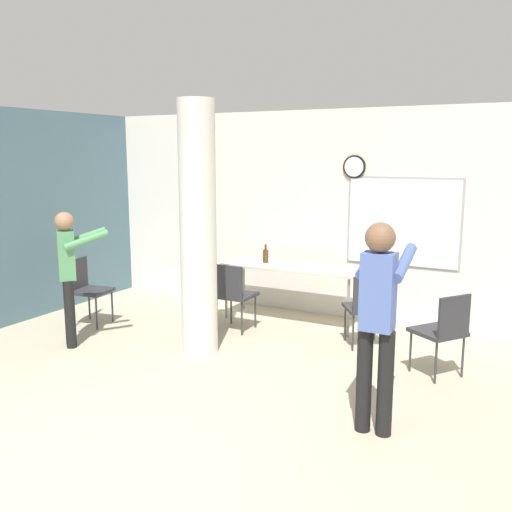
{
  "coord_description": "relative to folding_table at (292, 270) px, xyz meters",
  "views": [
    {
      "loc": [
        2.77,
        -2.28,
        2.23
      ],
      "look_at": [
        0.25,
        2.48,
        1.25
      ],
      "focal_mm": 40.0,
      "sensor_mm": 36.0,
      "label": 1
    }
  ],
  "objects": [
    {
      "name": "person_playing_side",
      "position": [
        1.85,
        -2.47,
        0.3
      ],
      "size": [
        0.38,
        0.67,
        1.71
      ],
      "color": "black",
      "rests_on": "ground_plane"
    },
    {
      "name": "chair_by_left_wall",
      "position": [
        -2.34,
        -1.34,
        -0.2
      ],
      "size": [
        0.5,
        0.5,
        0.87
      ],
      "color": "#2D2D33",
      "rests_on": "ground_plane"
    },
    {
      "name": "folding_table",
      "position": [
        0.0,
        0.0,
        0.0
      ],
      "size": [
        1.86,
        0.61,
        0.76
      ],
      "color": "beige",
      "rests_on": "ground_plane"
    },
    {
      "name": "chair_table_left",
      "position": [
        -0.49,
        -0.71,
        -0.2
      ],
      "size": [
        0.44,
        0.44,
        0.87
      ],
      "color": "#2D2D33",
      "rests_on": "ground_plane"
    },
    {
      "name": "chair_mid_room",
      "position": [
        2.12,
        -1.03,
        -0.2
      ],
      "size": [
        0.61,
        0.61,
        0.87
      ],
      "color": "#2D2D33",
      "rests_on": "ground_plane"
    },
    {
      "name": "chair_table_right",
      "position": [
        1.18,
        -0.52,
        -0.2
      ],
      "size": [
        0.61,
        0.61,
        0.87
      ],
      "color": "#2D2D33",
      "rests_on": "ground_plane"
    },
    {
      "name": "wall_back",
      "position": [
        0.26,
        0.61,
        0.69
      ],
      "size": [
        8.0,
        0.15,
        2.8
      ],
      "color": "silver",
      "rests_on": "ground_plane"
    },
    {
      "name": "ground_plane",
      "position": [
        0.25,
        -4.44,
        -0.71
      ],
      "size": [
        24.0,
        24.0,
        0.0
      ],
      "primitive_type": "plane",
      "color": "#ADA389"
    },
    {
      "name": "bottle_on_table",
      "position": [
        -0.41,
        0.03,
        0.15
      ],
      "size": [
        0.08,
        0.08,
        0.25
      ],
      "color": "#4C3319",
      "rests_on": "folding_table"
    },
    {
      "name": "support_pillar",
      "position": [
        -0.45,
        -1.53,
        0.69
      ],
      "size": [
        0.4,
        0.4,
        2.8
      ],
      "color": "silver",
      "rests_on": "ground_plane"
    },
    {
      "name": "person_watching_back",
      "position": [
        -1.88,
        -2.06,
        0.21
      ],
      "size": [
        0.59,
        0.61,
        1.57
      ],
      "color": "black",
      "rests_on": "ground_plane"
    }
  ]
}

